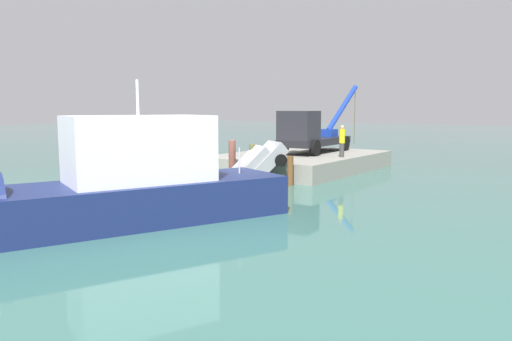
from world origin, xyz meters
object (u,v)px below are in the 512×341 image
object	(u,v)px
crane_truck	(310,133)
moored_yacht	(78,206)
dock_worker	(342,141)
salvaged_car	(249,173)

from	to	relation	value
crane_truck	moored_yacht	world-z (taller)	crane_truck
moored_yacht	crane_truck	bearing A→B (deg)	-174.53
dock_worker	salvaged_car	bearing A→B (deg)	-18.16
crane_truck	moored_yacht	bearing A→B (deg)	5.47
dock_worker	salvaged_car	world-z (taller)	dock_worker
moored_yacht	dock_worker	bearing A→B (deg)	176.65
crane_truck	moored_yacht	size ratio (longest dim) A/B	0.72
salvaged_car	crane_truck	bearing A→B (deg)	-174.99
crane_truck	moored_yacht	xyz separation A→B (m)	(18.21, 1.74, -1.56)
crane_truck	dock_worker	distance (m)	2.96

